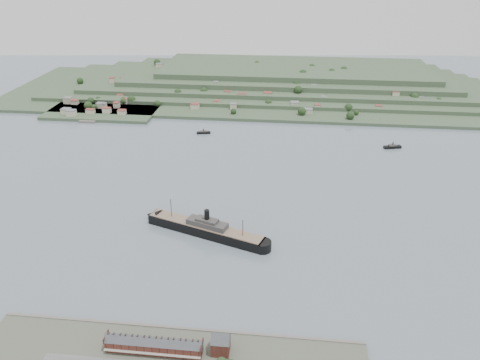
# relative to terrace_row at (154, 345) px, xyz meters

# --- Properties ---
(ground) EXTENTS (1400.00, 1400.00, 0.00)m
(ground) POSITION_rel_terrace_row_xyz_m (10.00, 168.02, -6.84)
(ground) COLOR slate
(ground) RESTS_ON ground
(terrace_row) EXTENTS (55.60, 9.80, 11.07)m
(terrace_row) POSITION_rel_terrace_row_xyz_m (0.00, 0.00, 0.00)
(terrace_row) COLOR #4C221B
(terrace_row) RESTS_ON ground
(gabled_building) EXTENTS (10.40, 10.18, 14.09)m
(gabled_building) POSITION_rel_terrace_row_xyz_m (37.50, 4.02, 1.34)
(gabled_building) COLOR #4C221B
(gabled_building) RESTS_ON ground
(far_peninsula) EXTENTS (760.00, 309.00, 30.00)m
(far_peninsula) POSITION_rel_terrace_row_xyz_m (37.91, 561.12, 5.04)
(far_peninsula) COLOR #334A31
(far_peninsula) RESTS_ON ground
(steamship) EXTENTS (110.13, 48.86, 27.39)m
(steamship) POSITION_rel_terrace_row_xyz_m (4.10, 125.96, -1.78)
(steamship) COLOR black
(steamship) RESTS_ON ground
(ferry_west) EXTENTS (17.53, 7.97, 6.35)m
(ferry_west) POSITION_rel_terrace_row_xyz_m (-35.56, 348.97, -5.31)
(ferry_west) COLOR black
(ferry_west) RESTS_ON ground
(ferry_east) EXTENTS (20.73, 10.30, 7.49)m
(ferry_east) POSITION_rel_terrace_row_xyz_m (188.80, 326.73, -5.04)
(ferry_east) COLOR black
(ferry_east) RESTS_ON ground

